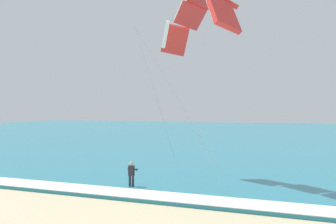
{
  "coord_description": "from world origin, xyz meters",
  "views": [
    {
      "loc": [
        7.06,
        -7.01,
        4.75
      ],
      "look_at": [
        -1.76,
        14.5,
        4.63
      ],
      "focal_mm": 40.93,
      "sensor_mm": 36.0,
      "label": 1
    }
  ],
  "objects": [
    {
      "name": "sea",
      "position": [
        0.0,
        70.5,
        0.1
      ],
      "size": [
        200.0,
        120.0,
        0.2
      ],
      "primitive_type": "cube",
      "color": "teal",
      "rests_on": "ground"
    },
    {
      "name": "surf_foam",
      "position": [
        0.0,
        11.5,
        0.22
      ],
      "size": [
        200.0,
        2.01,
        0.04
      ],
      "primitive_type": "cube",
      "color": "white",
      "rests_on": "sea"
    },
    {
      "name": "surfboard",
      "position": [
        -3.6,
        13.24,
        0.03
      ],
      "size": [
        0.51,
        1.42,
        0.09
      ],
      "color": "#E04C38",
      "rests_on": "ground"
    },
    {
      "name": "kitesurfer",
      "position": [
        -3.6,
        13.26,
        0.94
      ],
      "size": [
        0.55,
        0.53,
        1.69
      ],
      "color": "#232328",
      "rests_on": "ground"
    },
    {
      "name": "kite_primary",
      "position": [
        -0.24,
        16.05,
        10.84
      ],
      "size": [
        7.31,
        8.28,
        11.1
      ],
      "color": "red"
    }
  ]
}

